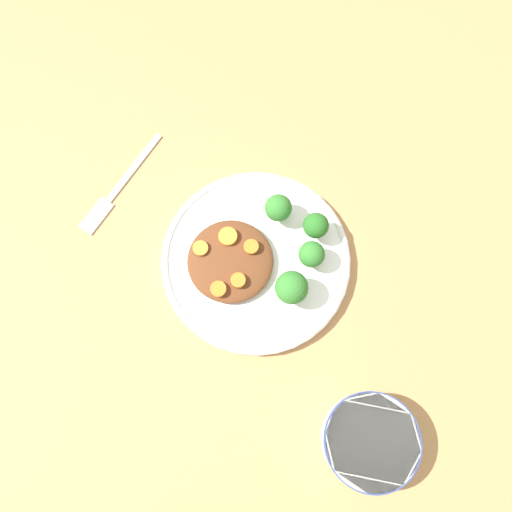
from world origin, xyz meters
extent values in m
plane|color=tan|center=(0.00, 0.00, 0.00)|extent=(4.00, 4.00, 0.00)
cylinder|color=white|center=(0.00, 0.00, 0.01)|extent=(0.27, 0.27, 0.02)
torus|color=white|center=(0.00, 0.00, 0.02)|extent=(0.27, 0.27, 0.01)
cylinder|color=white|center=(0.12, 0.25, 0.02)|extent=(0.12, 0.12, 0.05)
cylinder|color=#2D478C|center=(0.12, 0.25, 0.04)|extent=(0.12, 0.12, 0.01)
cylinder|color=white|center=(0.12, 0.25, 0.04)|extent=(0.10, 0.10, 0.01)
ellipsoid|color=brown|center=(0.02, -0.03, 0.03)|extent=(0.12, 0.12, 0.02)
cylinder|color=#759E51|center=(0.02, 0.07, 0.03)|extent=(0.01, 0.01, 0.02)
sphere|color=#337A2D|center=(0.02, 0.07, 0.05)|extent=(0.04, 0.04, 0.04)
cylinder|color=#759E51|center=(-0.08, 0.05, 0.03)|extent=(0.01, 0.01, 0.02)
sphere|color=#286B23|center=(-0.08, 0.05, 0.05)|extent=(0.04, 0.04, 0.04)
cylinder|color=#7FA85B|center=(-0.04, 0.06, 0.03)|extent=(0.01, 0.01, 0.02)
sphere|color=#337A2D|center=(-0.04, 0.06, 0.05)|extent=(0.04, 0.04, 0.04)
cylinder|color=#759E51|center=(-0.07, -0.01, 0.03)|extent=(0.01, 0.01, 0.02)
sphere|color=#337A2D|center=(-0.07, -0.01, 0.05)|extent=(0.04, 0.04, 0.04)
cylinder|color=orange|center=(0.00, -0.05, 0.04)|extent=(0.03, 0.03, 0.01)
cylinder|color=orange|center=(0.03, -0.07, 0.04)|extent=(0.02, 0.02, 0.00)
cylinder|color=orange|center=(0.07, -0.02, 0.04)|extent=(0.02, 0.02, 0.01)
cylinder|color=orange|center=(0.04, 0.00, 0.04)|extent=(0.02, 0.02, 0.01)
cylinder|color=orange|center=(-0.01, -0.01, 0.04)|extent=(0.02, 0.02, 0.01)
cube|color=#B4B4B4|center=(-0.02, -0.24, 0.00)|extent=(0.13, 0.01, 0.01)
cube|color=#B4B4B4|center=(0.07, -0.24, 0.00)|extent=(0.06, 0.02, 0.01)
camera|label=1|loc=(0.16, 0.10, 0.69)|focal=35.00mm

